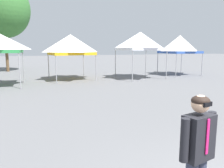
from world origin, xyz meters
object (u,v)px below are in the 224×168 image
Objects in this scene: canopy_tent_far_right at (180,44)px; person_foreground at (197,151)px; tree_behind_tents_center at (3,9)px; canopy_tent_behind_left at (140,41)px; canopy_tent_far_left at (71,45)px.

person_foreground is (-10.71, -14.34, -1.64)m from canopy_tent_far_right.
canopy_tent_far_right is 17.05m from tree_behind_tents_center.
canopy_tent_behind_left is at bearing -42.44° from tree_behind_tents_center.
tree_behind_tents_center is at bearing 137.56° from canopy_tent_behind_left.
canopy_tent_behind_left is 0.41× the size of tree_behind_tents_center.
canopy_tent_behind_left is at bearing -169.17° from canopy_tent_far_right.
canopy_tent_far_right reaches higher than canopy_tent_far_left.
canopy_tent_far_left is 0.38× the size of tree_behind_tents_center.
canopy_tent_far_left is at bearing -58.63° from tree_behind_tents_center.
person_foreground is (-1.16, -14.68, -1.57)m from canopy_tent_far_left.
canopy_tent_far_left is 1.88× the size of person_foreground.
canopy_tent_behind_left is 2.01× the size of person_foreground.
canopy_tent_behind_left reaches higher than person_foreground.
canopy_tent_far_left reaches higher than person_foreground.
tree_behind_tents_center is (-14.46, 8.39, 3.38)m from canopy_tent_far_right.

